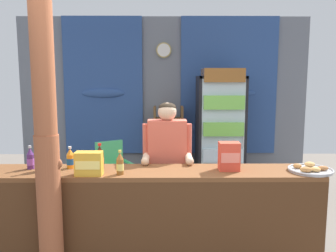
{
  "coord_description": "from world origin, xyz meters",
  "views": [
    {
      "loc": [
        0.02,
        -2.69,
        1.76
      ],
      "look_at": [
        0.05,
        0.93,
        1.27
      ],
      "focal_mm": 36.86,
      "sensor_mm": 36.0,
      "label": 1
    }
  ],
  "objects_px": {
    "soda_bottle_lime_soda": "(49,155)",
    "pastry_tray": "(310,169)",
    "timber_post": "(46,142)",
    "stall_counter": "(153,213)",
    "snack_box_crackers": "(229,156)",
    "soda_bottle_grape_soda": "(30,159)",
    "bottle_shelf_rack": "(168,145)",
    "shopkeeper": "(167,157)",
    "snack_box_choco_powder": "(89,164)",
    "soda_bottle_iced_tea": "(120,164)",
    "soda_bottle_orange_soda": "(70,159)",
    "soda_bottle_cola": "(100,158)",
    "drink_fridge": "(220,126)",
    "plastic_lawn_chair": "(113,167)"
  },
  "relations": [
    {
      "from": "soda_bottle_lime_soda",
      "to": "pastry_tray",
      "type": "bearing_deg",
      "value": -2.05
    },
    {
      "from": "timber_post",
      "to": "stall_counter",
      "type": "bearing_deg",
      "value": 15.76
    },
    {
      "from": "stall_counter",
      "to": "snack_box_crackers",
      "type": "height_order",
      "value": "snack_box_crackers"
    },
    {
      "from": "pastry_tray",
      "to": "soda_bottle_grape_soda",
      "type": "bearing_deg",
      "value": 177.39
    },
    {
      "from": "bottle_shelf_rack",
      "to": "pastry_tray",
      "type": "height_order",
      "value": "bottle_shelf_rack"
    },
    {
      "from": "bottle_shelf_rack",
      "to": "shopkeeper",
      "type": "height_order",
      "value": "shopkeeper"
    },
    {
      "from": "stall_counter",
      "to": "soda_bottle_lime_soda",
      "type": "height_order",
      "value": "soda_bottle_lime_soda"
    },
    {
      "from": "snack_box_choco_powder",
      "to": "pastry_tray",
      "type": "relative_size",
      "value": 0.59
    },
    {
      "from": "soda_bottle_iced_tea",
      "to": "pastry_tray",
      "type": "bearing_deg",
      "value": 2.59
    },
    {
      "from": "snack_box_choco_powder",
      "to": "soda_bottle_grape_soda",
      "type": "bearing_deg",
      "value": 159.78
    },
    {
      "from": "soda_bottle_orange_soda",
      "to": "snack_box_crackers",
      "type": "xyz_separation_m",
      "value": [
        1.47,
        -0.08,
        0.04
      ]
    },
    {
      "from": "bottle_shelf_rack",
      "to": "soda_bottle_iced_tea",
      "type": "relative_size",
      "value": 6.11
    },
    {
      "from": "soda_bottle_iced_tea",
      "to": "soda_bottle_cola",
      "type": "relative_size",
      "value": 0.9
    },
    {
      "from": "snack_box_crackers",
      "to": "soda_bottle_iced_tea",
      "type": "bearing_deg",
      "value": -172.13
    },
    {
      "from": "soda_bottle_lime_soda",
      "to": "soda_bottle_orange_soda",
      "type": "bearing_deg",
      "value": 16.87
    },
    {
      "from": "pastry_tray",
      "to": "snack_box_choco_powder",
      "type": "bearing_deg",
      "value": -177.07
    },
    {
      "from": "drink_fridge",
      "to": "soda_bottle_lime_soda",
      "type": "bearing_deg",
      "value": -131.83
    },
    {
      "from": "soda_bottle_orange_soda",
      "to": "plastic_lawn_chair",
      "type": "bearing_deg",
      "value": 85.76
    },
    {
      "from": "bottle_shelf_rack",
      "to": "soda_bottle_iced_tea",
      "type": "xyz_separation_m",
      "value": [
        -0.45,
        -2.61,
        0.34
      ]
    },
    {
      "from": "shopkeeper",
      "to": "snack_box_choco_powder",
      "type": "height_order",
      "value": "shopkeeper"
    },
    {
      "from": "timber_post",
      "to": "bottle_shelf_rack",
      "type": "xyz_separation_m",
      "value": [
        1.0,
        2.82,
        -0.58
      ]
    },
    {
      "from": "plastic_lawn_chair",
      "to": "soda_bottle_grape_soda",
      "type": "distance_m",
      "value": 1.88
    },
    {
      "from": "soda_bottle_lime_soda",
      "to": "soda_bottle_iced_tea",
      "type": "distance_m",
      "value": 0.69
    },
    {
      "from": "soda_bottle_iced_tea",
      "to": "soda_bottle_cola",
      "type": "bearing_deg",
      "value": 137.65
    },
    {
      "from": "soda_bottle_iced_tea",
      "to": "soda_bottle_orange_soda",
      "type": "bearing_deg",
      "value": 156.29
    },
    {
      "from": "timber_post",
      "to": "soda_bottle_cola",
      "type": "bearing_deg",
      "value": 49.24
    },
    {
      "from": "soda_bottle_iced_tea",
      "to": "soda_bottle_grape_soda",
      "type": "height_order",
      "value": "soda_bottle_grape_soda"
    },
    {
      "from": "soda_bottle_orange_soda",
      "to": "shopkeeper",
      "type": "bearing_deg",
      "value": 21.82
    },
    {
      "from": "bottle_shelf_rack",
      "to": "pastry_tray",
      "type": "relative_size",
      "value": 3.37
    },
    {
      "from": "bottle_shelf_rack",
      "to": "plastic_lawn_chair",
      "type": "distance_m",
      "value": 1.08
    },
    {
      "from": "timber_post",
      "to": "drink_fridge",
      "type": "bearing_deg",
      "value": 54.35
    },
    {
      "from": "soda_bottle_orange_soda",
      "to": "soda_bottle_lime_soda",
      "type": "bearing_deg",
      "value": -163.13
    },
    {
      "from": "bottle_shelf_rack",
      "to": "soda_bottle_grape_soda",
      "type": "distance_m",
      "value": 2.76
    },
    {
      "from": "stall_counter",
      "to": "plastic_lawn_chair",
      "type": "xyz_separation_m",
      "value": [
        -0.65,
        1.9,
        -0.07
      ]
    },
    {
      "from": "soda_bottle_cola",
      "to": "snack_box_choco_powder",
      "type": "xyz_separation_m",
      "value": [
        -0.05,
        -0.22,
        0.0
      ]
    },
    {
      "from": "drink_fridge",
      "to": "soda_bottle_grape_soda",
      "type": "xyz_separation_m",
      "value": [
        -2.09,
        -2.1,
        -0.02
      ]
    },
    {
      "from": "soda_bottle_orange_soda",
      "to": "bottle_shelf_rack",
      "type": "bearing_deg",
      "value": 68.61
    },
    {
      "from": "snack_box_crackers",
      "to": "snack_box_choco_powder",
      "type": "bearing_deg",
      "value": -172.73
    },
    {
      "from": "soda_bottle_grape_soda",
      "to": "snack_box_choco_powder",
      "type": "distance_m",
      "value": 0.63
    },
    {
      "from": "plastic_lawn_chair",
      "to": "soda_bottle_cola",
      "type": "height_order",
      "value": "soda_bottle_cola"
    },
    {
      "from": "bottle_shelf_rack",
      "to": "pastry_tray",
      "type": "distance_m",
      "value": 2.84
    },
    {
      "from": "soda_bottle_lime_soda",
      "to": "snack_box_crackers",
      "type": "xyz_separation_m",
      "value": [
        1.65,
        -0.03,
        -0.01
      ]
    },
    {
      "from": "stall_counter",
      "to": "timber_post",
      "type": "xyz_separation_m",
      "value": [
        -0.84,
        -0.24,
        0.7
      ]
    },
    {
      "from": "soda_bottle_lime_soda",
      "to": "pastry_tray",
      "type": "xyz_separation_m",
      "value": [
        2.37,
        -0.08,
        -0.12
      ]
    },
    {
      "from": "bottle_shelf_rack",
      "to": "soda_bottle_lime_soda",
      "type": "relative_size",
      "value": 3.99
    },
    {
      "from": "snack_box_crackers",
      "to": "soda_bottle_grape_soda",
      "type": "bearing_deg",
      "value": 178.17
    },
    {
      "from": "plastic_lawn_chair",
      "to": "soda_bottle_grape_soda",
      "type": "bearing_deg",
      "value": -105.74
    },
    {
      "from": "stall_counter",
      "to": "soda_bottle_lime_soda",
      "type": "distance_m",
      "value": 1.09
    },
    {
      "from": "bottle_shelf_rack",
      "to": "soda_bottle_iced_tea",
      "type": "bearing_deg",
      "value": -99.69
    },
    {
      "from": "plastic_lawn_chair",
      "to": "snack_box_choco_powder",
      "type": "bearing_deg",
      "value": -87.07
    }
  ]
}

